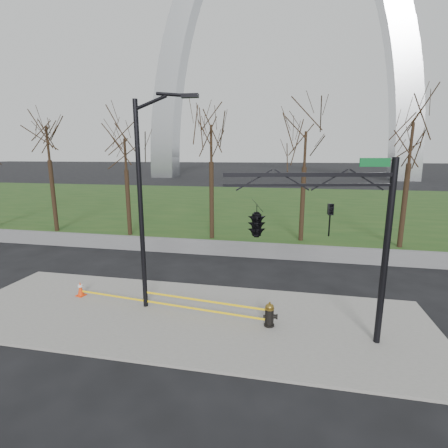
% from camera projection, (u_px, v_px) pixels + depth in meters
% --- Properties ---
extents(ground, '(500.00, 500.00, 0.00)m').
position_uv_depth(ground, '(186.00, 317.00, 12.52)').
color(ground, black).
rests_on(ground, ground).
extents(sidewalk, '(18.00, 6.00, 0.10)m').
position_uv_depth(sidewalk, '(186.00, 316.00, 12.50)').
color(sidewalk, gray).
rests_on(sidewalk, ground).
extents(grass_strip, '(120.00, 40.00, 0.06)m').
position_uv_depth(grass_strip, '(260.00, 204.00, 41.28)').
color(grass_strip, '#1C3E16').
rests_on(grass_strip, ground).
extents(guardrail, '(60.00, 0.30, 0.90)m').
position_uv_depth(guardrail, '(226.00, 248.00, 20.09)').
color(guardrail, '#59595B').
rests_on(guardrail, ground).
extents(gateway_arch, '(66.00, 6.00, 65.00)m').
position_uv_depth(gateway_arch, '(281.00, 40.00, 77.70)').
color(gateway_arch, silver).
rests_on(gateway_arch, ground).
extents(tree_row, '(35.96, 4.00, 8.72)m').
position_uv_depth(tree_row, '(170.00, 178.00, 24.09)').
color(tree_row, black).
rests_on(tree_row, ground).
extents(fire_hydrant, '(0.55, 0.37, 0.90)m').
position_uv_depth(fire_hydrant, '(270.00, 315.00, 11.61)').
color(fire_hydrant, black).
rests_on(fire_hydrant, sidewalk).
extents(traffic_cone, '(0.40, 0.40, 0.65)m').
position_uv_depth(traffic_cone, '(80.00, 289.00, 14.13)').
color(traffic_cone, red).
rests_on(traffic_cone, sidewalk).
extents(street_light, '(2.39, 0.32, 8.21)m').
position_uv_depth(street_light, '(146.00, 192.00, 12.25)').
color(street_light, black).
rests_on(street_light, ground).
extents(traffic_signal_mast, '(4.99, 2.54, 6.00)m').
position_uv_depth(traffic_signal_mast, '(282.00, 221.00, 9.78)').
color(traffic_signal_mast, black).
rests_on(traffic_signal_mast, ground).
extents(caution_tape, '(8.14, 0.97, 0.46)m').
position_uv_depth(caution_tape, '(180.00, 303.00, 12.69)').
color(caution_tape, yellow).
rests_on(caution_tape, ground).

